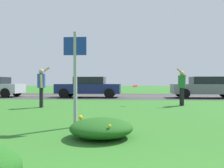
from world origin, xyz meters
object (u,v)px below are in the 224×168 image
person_catcher_green_shirt (182,85)px  person_thrower_blue_shirt (41,84)px  car_navy_center_right (89,87)px  car_gray_center_left (206,87)px  sign_post_near_path (75,69)px  frisbee_red (135,86)px

person_catcher_green_shirt → person_thrower_blue_shirt: bearing=-167.7°
person_catcher_green_shirt → car_navy_center_right: bearing=132.7°
car_gray_center_left → person_thrower_blue_shirt: bearing=-141.0°
person_thrower_blue_shirt → car_navy_center_right: size_ratio=0.40×
sign_post_near_path → person_thrower_blue_shirt: bearing=118.7°
frisbee_red → car_gray_center_left: (4.85, 5.97, -0.17)m
person_thrower_blue_shirt → car_navy_center_right: 7.24m
sign_post_near_path → car_navy_center_right: sign_post_near_path is taller
car_gray_center_left → car_navy_center_right: 8.06m
person_thrower_blue_shirt → frisbee_red: (4.04, 1.22, -0.08)m
car_gray_center_left → sign_post_near_path: bearing=-118.1°
frisbee_red → car_navy_center_right: bearing=118.3°
person_catcher_green_shirt → frisbee_red: (-2.17, -0.13, -0.05)m
person_catcher_green_shirt → sign_post_near_path: bearing=-121.3°
person_thrower_blue_shirt → frisbee_red: bearing=16.8°
person_thrower_blue_shirt → car_gray_center_left: person_thrower_blue_shirt is taller
sign_post_near_path → person_catcher_green_shirt: bearing=58.7°
person_thrower_blue_shirt → frisbee_red: person_thrower_blue_shirt is taller
sign_post_near_path → person_catcher_green_shirt: 7.05m
sign_post_near_path → car_navy_center_right: (-1.73, 11.84, -0.68)m
sign_post_near_path → frisbee_red: 6.08m
sign_post_near_path → car_gray_center_left: size_ratio=0.52×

